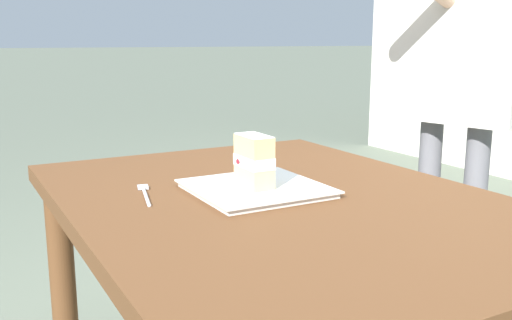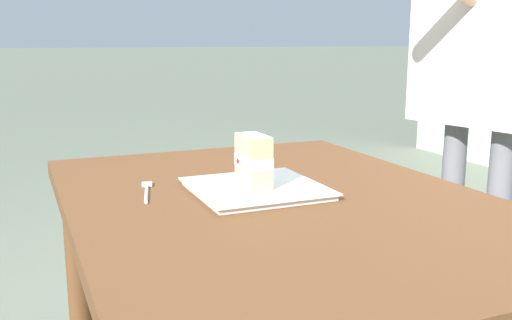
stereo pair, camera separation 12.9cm
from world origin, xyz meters
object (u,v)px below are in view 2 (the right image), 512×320
Objects in this scene: dessert_plate at (256,189)px; diner_person at (486,39)px; cake_slice at (253,161)px; dessert_fork at (147,190)px; patio_table at (279,242)px.

dessert_plate is 0.18× the size of diner_person.
cake_slice reaches higher than dessert_fork.
diner_person reaches higher than patio_table.
dessert_plate is at bearing -112.98° from dessert_fork.
diner_person reaches higher than dessert_plate.
patio_table is 4.29× the size of dessert_plate.
patio_table is 0.93m from diner_person.
cake_slice reaches higher than patio_table.
dessert_fork is at bearing 64.51° from cake_slice.
cake_slice is 0.25m from dessert_fork.
cake_slice is at bearing 37.31° from patio_table.
dessert_fork is at bearing 58.85° from patio_table.
diner_person reaches higher than cake_slice.
dessert_fork is (0.10, 0.23, -0.00)m from dessert_plate.
cake_slice is at bearing 102.45° from diner_person.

